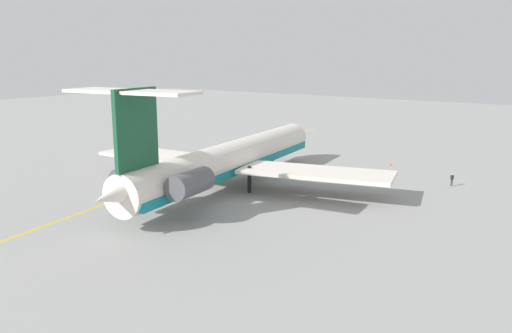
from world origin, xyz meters
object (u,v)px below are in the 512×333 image
ground_crew_near_nose (452,178)px  ground_crew_portside (140,148)px  safety_cone_nose (390,164)px  main_jetliner (225,160)px  ground_crew_near_tail (155,144)px

ground_crew_near_nose → ground_crew_portside: (8.21, -48.58, 0.07)m
ground_crew_near_nose → safety_cone_nose: ground_crew_near_nose is taller
main_jetliner → ground_crew_near_nose: bearing=-59.7°
ground_crew_portside → safety_cone_nose: bearing=-64.8°
main_jetliner → ground_crew_portside: main_jetliner is taller
safety_cone_nose → main_jetliner: bearing=-23.7°
ground_crew_near_tail → safety_cone_nose: size_ratio=3.32×
safety_cone_nose → ground_crew_near_tail: bearing=-72.9°
main_jetliner → safety_cone_nose: 28.12m
main_jetliner → ground_crew_near_nose: 28.83m
ground_crew_near_nose → ground_crew_portside: 49.27m
ground_crew_portside → safety_cone_nose: (-15.71, 37.47, -0.83)m
ground_crew_near_nose → ground_crew_near_tail: size_ratio=0.90×
ground_crew_near_nose → safety_cone_nose: size_ratio=2.98×
ground_crew_near_nose → ground_crew_portside: bearing=69.7°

